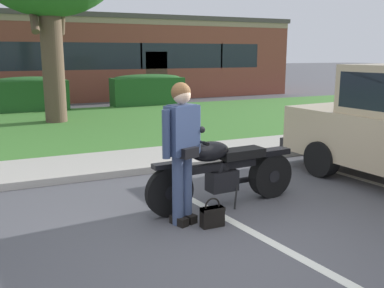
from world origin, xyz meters
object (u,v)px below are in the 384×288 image
object	(u,v)px
handbag	(212,215)
brick_building	(36,57)
rider_person	(182,143)
hedge_center_left	(30,94)
motorcycle	(228,170)
hedge_center_right	(148,89)

from	to	relation	value
handbag	brick_building	bearing A→B (deg)	90.83
rider_person	brick_building	size ratio (longest dim) A/B	0.07
rider_person	hedge_center_left	size ratio (longest dim) A/B	0.67
motorcycle	handbag	bearing A→B (deg)	-132.40
rider_person	hedge_center_left	xyz separation A→B (m)	(-0.83, 11.48, -0.34)
hedge_center_right	handbag	bearing A→B (deg)	-105.26
rider_person	handbag	size ratio (longest dim) A/B	4.74
motorcycle	hedge_center_left	size ratio (longest dim) A/B	0.88
motorcycle	brick_building	bearing A→B (deg)	92.62
handbag	hedge_center_left	bearing A→B (deg)	95.38
brick_building	motorcycle	bearing A→B (deg)	-87.38
hedge_center_left	hedge_center_right	size ratio (longest dim) A/B	0.91
handbag	hedge_center_left	distance (m)	11.80
rider_person	hedge_center_right	distance (m)	12.00
rider_person	brick_building	world-z (taller)	brick_building
motorcycle	hedge_center_right	world-z (taller)	motorcycle
hedge_center_left	hedge_center_right	distance (m)	4.31
hedge_center_right	rider_person	bearing A→B (deg)	-106.86
rider_person	hedge_center_right	bearing A→B (deg)	73.14
handbag	brick_building	distance (m)	18.25
hedge_center_right	brick_building	xyz separation A→B (m)	(-3.46, 6.43, 1.19)
motorcycle	hedge_center_left	bearing A→B (deg)	98.42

